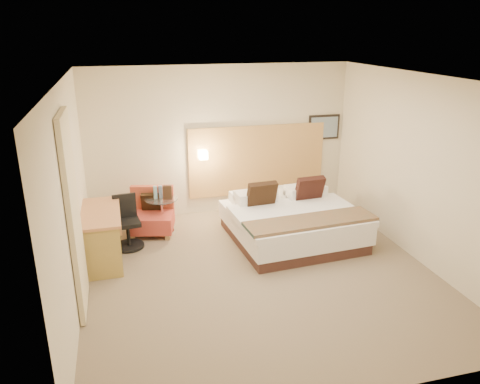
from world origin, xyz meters
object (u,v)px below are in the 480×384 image
object	(u,v)px
lounge_chair	(152,215)
desk	(102,222)
bed	(292,221)
side_table	(162,213)
desk_chair	(127,226)

from	to	relation	value
lounge_chair	desk	xyz separation A→B (m)	(-0.76, -0.84, 0.31)
bed	lounge_chair	xyz separation A→B (m)	(-2.19, 0.86, -0.01)
desk	bed	bearing A→B (deg)	-0.30
desk	side_table	bearing A→B (deg)	40.85
lounge_chair	desk_chair	size ratio (longest dim) A/B	1.01
bed	side_table	distance (m)	2.17
side_table	desk_chair	distance (m)	0.73
desk	lounge_chair	bearing A→B (deg)	47.93
bed	desk_chair	xyz separation A→B (m)	(-2.60, 0.40, 0.03)
bed	lounge_chair	world-z (taller)	bed
desk_chair	lounge_chair	bearing A→B (deg)	48.09
bed	lounge_chair	size ratio (longest dim) A/B	2.48
lounge_chair	desk	distance (m)	1.18
desk	desk_chair	world-z (taller)	desk_chair
side_table	desk_chair	bearing A→B (deg)	-144.02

